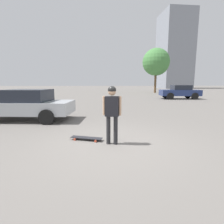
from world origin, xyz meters
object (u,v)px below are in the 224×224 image
car_parked_near (27,104)px  car_parked_far (180,92)px  person (112,108)px  skateboard (86,138)px

car_parked_near → car_parked_far: car_parked_far is taller
person → car_parked_far: 16.13m
skateboard → car_parked_near: bearing=-28.8°
person → car_parked_far: person is taller
car_parked_near → person: bearing=142.1°
person → skateboard: bearing=164.4°
person → skateboard: 1.26m
person → car_parked_near: bearing=147.8°
person → car_parked_far: (8.78, 13.53, -0.23)m
car_parked_far → person: bearing=63.6°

